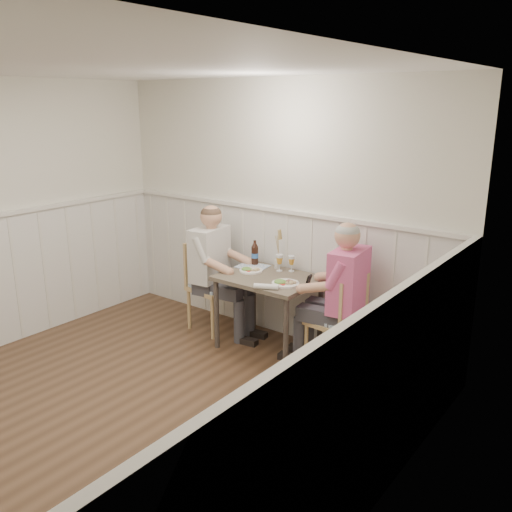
# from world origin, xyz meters

# --- Properties ---
(ground_plane) EXTENTS (4.50, 4.50, 0.00)m
(ground_plane) POSITION_xyz_m (0.00, 0.00, 0.00)
(ground_plane) COLOR #46301F
(room_shell) EXTENTS (4.04, 4.54, 2.60)m
(room_shell) POSITION_xyz_m (0.00, 0.00, 1.52)
(room_shell) COLOR silver
(room_shell) RESTS_ON ground
(wainscot) EXTENTS (4.00, 4.49, 1.34)m
(wainscot) POSITION_xyz_m (0.00, 0.69, 0.69)
(wainscot) COLOR silver
(wainscot) RESTS_ON ground
(dining_table) EXTENTS (0.92, 0.70, 0.75)m
(dining_table) POSITION_xyz_m (0.19, 1.84, 0.65)
(dining_table) COLOR brown
(dining_table) RESTS_ON ground
(chair_right) EXTENTS (0.47, 0.47, 0.90)m
(chair_right) POSITION_xyz_m (0.95, 1.90, 0.49)
(chair_right) COLOR tan
(chair_right) RESTS_ON ground
(chair_left) EXTENTS (0.51, 0.51, 0.95)m
(chair_left) POSITION_xyz_m (-0.61, 1.89, 0.52)
(chair_left) COLOR tan
(chair_left) RESTS_ON ground
(man_in_pink) EXTENTS (0.68, 0.47, 1.40)m
(man_in_pink) POSITION_xyz_m (0.97, 1.90, 0.59)
(man_in_pink) COLOR #3F3F47
(man_in_pink) RESTS_ON ground
(diner_cream) EXTENTS (0.68, 0.47, 1.39)m
(diner_cream) POSITION_xyz_m (-0.50, 1.82, 0.58)
(diner_cream) COLOR #3F3F47
(diner_cream) RESTS_ON ground
(plate_man) EXTENTS (0.26, 0.26, 0.06)m
(plate_man) POSITION_xyz_m (0.45, 1.74, 0.77)
(plate_man) COLOR white
(plate_man) RESTS_ON dining_table
(plate_diner) EXTENTS (0.23, 0.23, 0.06)m
(plate_diner) POSITION_xyz_m (-0.05, 1.86, 0.77)
(plate_diner) COLOR white
(plate_diner) RESTS_ON dining_table
(beer_glass_a) EXTENTS (0.06, 0.06, 0.16)m
(beer_glass_a) POSITION_xyz_m (0.28, 2.11, 0.86)
(beer_glass_a) COLOR silver
(beer_glass_a) RESTS_ON dining_table
(beer_glass_b) EXTENTS (0.07, 0.07, 0.17)m
(beer_glass_b) POSITION_xyz_m (0.18, 2.04, 0.86)
(beer_glass_b) COLOR silver
(beer_glass_b) RESTS_ON dining_table
(beer_bottle) EXTENTS (0.07, 0.07, 0.26)m
(beer_bottle) POSITION_xyz_m (-0.15, 2.07, 0.86)
(beer_bottle) COLOR black
(beer_bottle) RESTS_ON dining_table
(rolled_napkin) EXTENTS (0.22, 0.14, 0.05)m
(rolled_napkin) POSITION_xyz_m (0.39, 1.53, 0.77)
(rolled_napkin) COLOR white
(rolled_napkin) RESTS_ON dining_table
(grass_vase) EXTENTS (0.05, 0.05, 0.43)m
(grass_vase) POSITION_xyz_m (0.11, 2.10, 0.94)
(grass_vase) COLOR silver
(grass_vase) RESTS_ON dining_table
(gingham_mat) EXTENTS (0.33, 0.28, 0.01)m
(gingham_mat) POSITION_xyz_m (-0.12, 2.00, 0.75)
(gingham_mat) COLOR #567CA8
(gingham_mat) RESTS_ON dining_table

